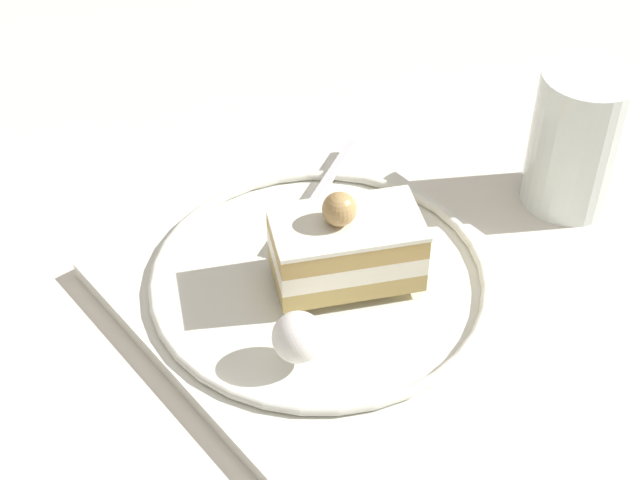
# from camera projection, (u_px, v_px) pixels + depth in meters

# --- Properties ---
(ground_plane) EXTENTS (2.40, 2.40, 0.00)m
(ground_plane) POSITION_uv_depth(u_px,v_px,m) (337.00, 314.00, 0.63)
(ground_plane) COLOR silver
(dessert_plate) EXTENTS (0.26, 0.26, 0.02)m
(dessert_plate) POSITION_uv_depth(u_px,v_px,m) (320.00, 284.00, 0.63)
(dessert_plate) COLOR white
(dessert_plate) RESTS_ON ground_plane
(cake_slice) EXTENTS (0.11, 0.10, 0.07)m
(cake_slice) POSITION_uv_depth(u_px,v_px,m) (346.00, 246.00, 0.61)
(cake_slice) COLOR tan
(cake_slice) RESTS_ON dessert_plate
(whipped_cream_dollop) EXTENTS (0.03, 0.03, 0.03)m
(whipped_cream_dollop) POSITION_uv_depth(u_px,v_px,m) (298.00, 337.00, 0.56)
(whipped_cream_dollop) COLOR white
(whipped_cream_dollop) RESTS_ON dessert_plate
(fork) EXTENTS (0.12, 0.06, 0.00)m
(fork) POSITION_uv_depth(u_px,v_px,m) (319.00, 194.00, 0.68)
(fork) COLOR silver
(fork) RESTS_ON dessert_plate
(drink_glass_near) EXTENTS (0.07, 0.07, 0.11)m
(drink_glass_near) POSITION_uv_depth(u_px,v_px,m) (576.00, 147.00, 0.68)
(drink_glass_near) COLOR white
(drink_glass_near) RESTS_ON ground_plane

